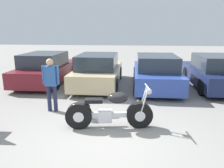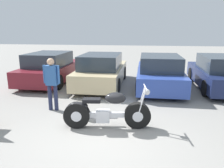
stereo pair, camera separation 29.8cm
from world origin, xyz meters
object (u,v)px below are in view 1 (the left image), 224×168
(parked_car_maroon, at_px, (47,69))
(parked_car_navy, at_px, (215,72))
(person_standing, at_px, (51,81))
(parked_car_blue, at_px, (156,72))
(parked_car_champagne, at_px, (98,71))
(motorcycle, at_px, (109,112))

(parked_car_maroon, distance_m, parked_car_navy, 7.51)
(parked_car_maroon, xyz_separation_m, person_standing, (1.60, -3.58, 0.30))
(parked_car_blue, height_order, parked_car_navy, same)
(parked_car_champagne, xyz_separation_m, person_standing, (-0.90, -3.28, 0.30))
(parked_car_maroon, relative_size, parked_car_blue, 1.00)
(parked_car_champagne, relative_size, parked_car_navy, 1.00)
(parked_car_maroon, xyz_separation_m, parked_car_blue, (5.01, -0.39, 0.00))
(parked_car_blue, relative_size, person_standing, 2.65)
(parked_car_maroon, distance_m, person_standing, 3.93)
(parked_car_champagne, relative_size, parked_car_blue, 1.00)
(parked_car_champagne, bearing_deg, parked_car_navy, 1.65)
(motorcycle, xyz_separation_m, parked_car_blue, (1.56, 4.19, 0.23))
(parked_car_blue, bearing_deg, parked_car_maroon, 175.60)
(motorcycle, distance_m, parked_car_champagne, 4.38)
(person_standing, bearing_deg, parked_car_champagne, 74.59)
(parked_car_maroon, relative_size, parked_car_navy, 1.00)
(motorcycle, bearing_deg, person_standing, 151.65)
(parked_car_navy, bearing_deg, parked_car_maroon, 178.79)
(person_standing, bearing_deg, parked_car_maroon, 114.08)
(motorcycle, distance_m, person_standing, 2.16)
(motorcycle, xyz_separation_m, parked_car_champagne, (-0.94, 4.27, 0.23))
(parked_car_maroon, distance_m, parked_car_champagne, 2.52)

